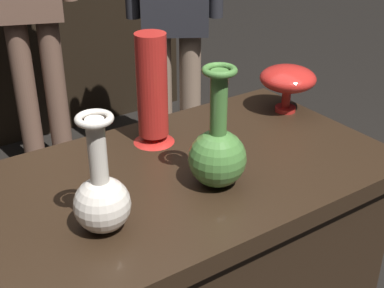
% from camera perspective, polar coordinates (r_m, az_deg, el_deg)
% --- Properties ---
extents(vase_centerpiece, '(0.14, 0.14, 0.30)m').
position_cam_1_polar(vase_centerpiece, '(1.26, 2.78, -0.81)').
color(vase_centerpiece, '#477A38').
rests_on(vase_centerpiece, display_plinth).
extents(vase_tall_behind, '(0.18, 0.18, 0.15)m').
position_cam_1_polar(vase_tall_behind, '(1.69, 10.32, 6.87)').
color(vase_tall_behind, red).
rests_on(vase_tall_behind, display_plinth).
extents(vase_left_accent, '(0.12, 0.12, 0.27)m').
position_cam_1_polar(vase_left_accent, '(1.12, -9.75, -5.58)').
color(vase_left_accent, silver).
rests_on(vase_left_accent, display_plinth).
extents(vase_right_accent, '(0.12, 0.12, 0.31)m').
position_cam_1_polar(vase_right_accent, '(1.45, -4.31, 5.46)').
color(vase_right_accent, red).
rests_on(vase_right_accent, display_plinth).
extents(visitor_near_right, '(0.41, 0.32, 1.57)m').
position_cam_1_polar(visitor_near_right, '(2.62, -1.91, 14.96)').
color(visitor_near_right, '#846B56').
rests_on(visitor_near_right, ground_plane).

